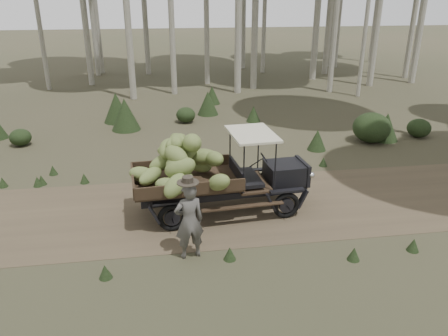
# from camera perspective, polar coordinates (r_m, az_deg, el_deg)

# --- Properties ---
(ground) EXTENTS (120.00, 120.00, 0.00)m
(ground) POSITION_cam_1_polar(r_m,az_deg,el_deg) (11.40, -8.08, -5.71)
(ground) COLOR #473D2B
(ground) RESTS_ON ground
(dirt_track) EXTENTS (70.00, 4.00, 0.01)m
(dirt_track) POSITION_cam_1_polar(r_m,az_deg,el_deg) (11.40, -8.08, -5.69)
(dirt_track) COLOR brown
(dirt_track) RESTS_ON ground
(banana_truck) EXTENTS (4.67, 2.32, 2.25)m
(banana_truck) POSITION_cam_1_polar(r_m,az_deg,el_deg) (10.64, -2.84, -0.00)
(banana_truck) COLOR black
(banana_truck) RESTS_ON ground
(farmer) EXTENTS (0.69, 0.54, 1.86)m
(farmer) POSITION_cam_1_polar(r_m,az_deg,el_deg) (9.13, -4.58, -6.80)
(farmer) COLOR #504D49
(farmer) RESTS_ON ground
(undergrowth) EXTENTS (24.64, 23.21, 1.37)m
(undergrowth) POSITION_cam_1_polar(r_m,az_deg,el_deg) (10.49, -18.39, -5.91)
(undergrowth) COLOR #233319
(undergrowth) RESTS_ON ground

